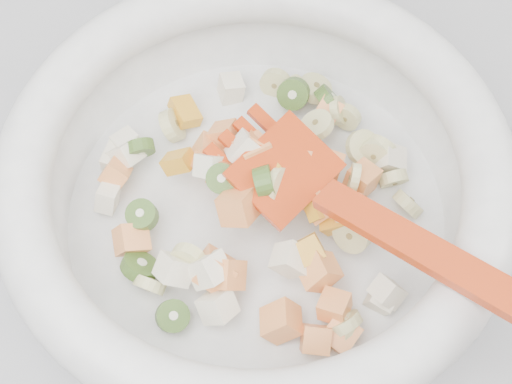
{
  "coord_description": "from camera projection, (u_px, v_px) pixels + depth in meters",
  "views": [
    {
      "loc": [
        -0.2,
        1.15,
        1.44
      ],
      "look_at": [
        -0.18,
        1.43,
        0.95
      ],
      "focal_mm": 55.0,
      "sensor_mm": 36.0,
      "label": 1
    }
  ],
  "objects": [
    {
      "name": "counter",
      "position": [
        394.0,
        360.0,
        1.01
      ],
      "size": [
        2.0,
        0.6,
        0.9
      ],
      "primitive_type": "cube",
      "color": "gray",
      "rests_on": "ground"
    },
    {
      "name": "mixing_bowl",
      "position": [
        257.0,
        186.0,
        0.56
      ],
      "size": [
        0.39,
        0.37,
        0.14
      ],
      "color": "white",
      "rests_on": "counter"
    }
  ]
}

